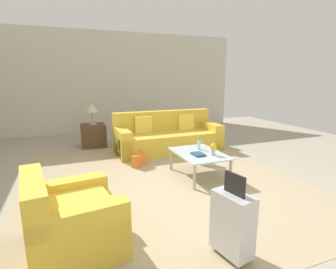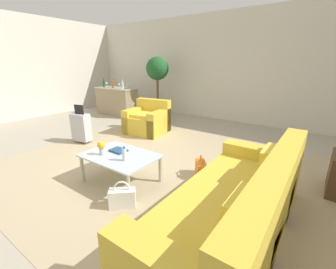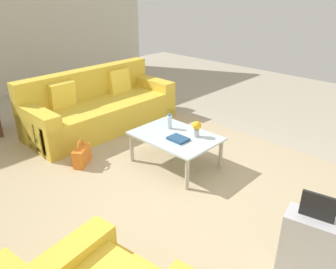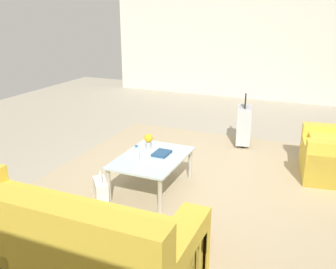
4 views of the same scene
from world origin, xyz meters
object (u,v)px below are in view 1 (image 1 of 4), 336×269
(couch, at_px, (167,137))
(coffee_table_book, at_px, (198,154))
(coffee_table, at_px, (199,155))
(handbag_orange, at_px, (139,160))
(armchair, at_px, (68,223))
(suitcase_silver, at_px, (233,223))
(side_table, at_px, (93,135))
(table_lamp, at_px, (92,108))
(handbag_white, at_px, (207,159))
(water_bottle, at_px, (199,144))
(flower_vase, at_px, (213,148))

(couch, bearing_deg, coffee_table_book, 174.65)
(coffee_table, bearing_deg, handbag_orange, 42.96)
(armchair, xyz_separation_m, coffee_table, (1.31, -2.16, 0.09))
(suitcase_silver, bearing_deg, coffee_table_book, -18.25)
(side_table, xyz_separation_m, suitcase_silver, (-4.80, -0.80, 0.08))
(table_lamp, height_order, suitcase_silver, table_lamp)
(couch, bearing_deg, suitcase_silver, 168.12)
(suitcase_silver, distance_m, handbag_orange, 2.91)
(armchair, height_order, coffee_table, armchair)
(side_table, distance_m, handbag_orange, 2.02)
(couch, bearing_deg, handbag_white, -165.59)
(table_lamp, bearing_deg, couch, -121.92)
(water_bottle, bearing_deg, side_table, 31.61)
(armchair, xyz_separation_m, handbag_white, (1.79, -2.60, -0.16))
(armchair, xyz_separation_m, side_table, (4.11, -0.66, -0.01))
(coffee_table_book, height_order, suitcase_silver, suitcase_silver)
(suitcase_silver, height_order, handbag_orange, suitcase_silver)
(table_lamp, xyz_separation_m, handbag_white, (-2.32, -1.94, -0.83))
(flower_vase, height_order, suitcase_silver, suitcase_silver)
(side_table, bearing_deg, couch, -121.92)
(handbag_white, bearing_deg, table_lamp, 39.93)
(couch, relative_size, handbag_white, 6.80)
(flower_vase, xyz_separation_m, handbag_white, (0.70, -0.29, -0.42))
(flower_vase, bearing_deg, handbag_orange, 41.42)
(flower_vase, bearing_deg, side_table, 28.65)
(side_table, bearing_deg, water_bottle, -148.39)
(coffee_table_book, bearing_deg, handbag_white, -40.05)
(table_lamp, distance_m, handbag_orange, 2.18)
(flower_vase, distance_m, handbag_orange, 1.55)
(coffee_table, relative_size, side_table, 1.84)
(coffee_table_book, height_order, handbag_orange, coffee_table_book)
(side_table, bearing_deg, table_lamp, 0.00)
(armchair, bearing_deg, couch, -36.04)
(armchair, xyz_separation_m, flower_vase, (1.09, -2.31, 0.26))
(water_bottle, height_order, flower_vase, flower_vase)
(couch, bearing_deg, flower_vase, -178.58)
(armchair, relative_size, handbag_white, 2.90)
(flower_vase, xyz_separation_m, table_lamp, (3.02, 1.65, 0.41))
(couch, relative_size, side_table, 4.21)
(side_table, relative_size, suitcase_silver, 0.68)
(water_bottle, distance_m, suitcase_silver, 2.35)
(couch, distance_m, suitcase_silver, 3.89)
(water_bottle, xyz_separation_m, handbag_orange, (0.70, 0.94, -0.39))
(coffee_table, distance_m, handbag_white, 0.70)
(coffee_table_book, height_order, handbag_white, coffee_table_book)
(armchair, relative_size, table_lamp, 1.98)
(couch, bearing_deg, armchair, 143.96)
(coffee_table_book, xyz_separation_m, table_lamp, (2.92, 1.42, 0.52))
(suitcase_silver, bearing_deg, armchair, 64.74)
(handbag_orange, bearing_deg, couch, -45.89)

